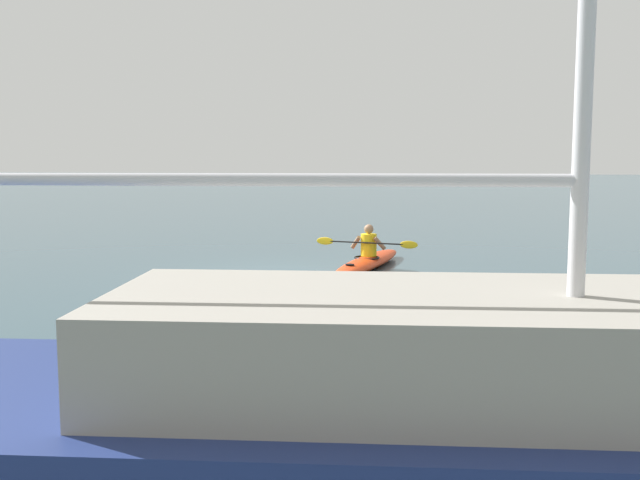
% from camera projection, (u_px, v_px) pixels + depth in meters
% --- Properties ---
extents(ground_plane, '(160.00, 160.00, 0.00)m').
position_uv_depth(ground_plane, '(291.00, 276.00, 15.51)').
color(ground_plane, '#334C56').
extents(kayak, '(1.54, 4.25, 0.27)m').
position_uv_depth(kayak, '(368.00, 262.00, 16.51)').
color(kayak, red).
rests_on(kayak, ground).
extents(kayaker, '(2.29, 0.65, 0.71)m').
position_uv_depth(kayaker, '(368.00, 243.00, 16.48)').
color(kayaker, yellow).
rests_on(kayaker, kayak).
extents(sailboat_end_of_pier, '(10.25, 3.25, 11.97)m').
position_uv_depth(sailboat_end_of_pier, '(465.00, 424.00, 5.27)').
color(sailboat_end_of_pier, navy).
rests_on(sailboat_end_of_pier, ground).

